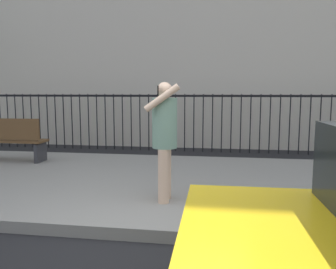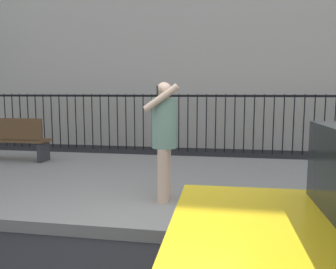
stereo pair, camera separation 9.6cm
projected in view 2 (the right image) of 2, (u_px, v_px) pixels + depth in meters
name	position (u px, v px, depth m)	size (l,w,h in m)	color
ground_plane	(139.00, 242.00, 3.77)	(60.00, 60.00, 0.00)	black
sidewalk	(171.00, 183.00, 5.91)	(28.00, 4.40, 0.15)	gray
iron_fence	(192.00, 115.00, 9.41)	(12.03, 0.04, 1.60)	black
pedestrian_on_phone	(165.00, 133.00, 4.66)	(0.48, 0.65, 1.64)	beige
street_bench	(11.00, 138.00, 7.42)	(1.60, 0.45, 0.95)	brown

